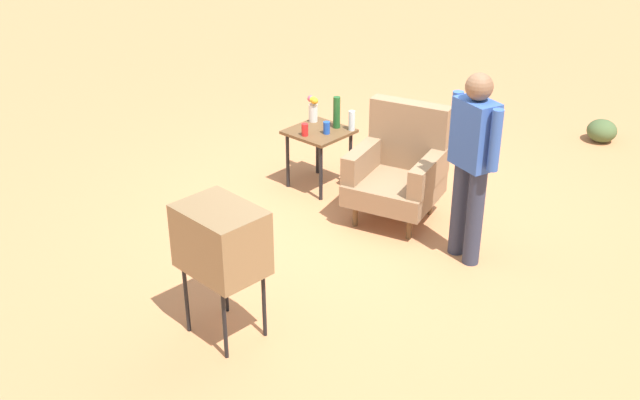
# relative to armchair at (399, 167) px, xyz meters

# --- Properties ---
(ground_plane) EXTENTS (60.00, 60.00, 0.00)m
(ground_plane) POSITION_rel_armchair_xyz_m (-0.13, -0.28, -0.50)
(ground_plane) COLOR #C17A4C
(armchair) EXTENTS (0.93, 0.94, 1.06)m
(armchair) POSITION_rel_armchair_xyz_m (0.00, 0.00, 0.00)
(armchair) COLOR brown
(armchair) RESTS_ON ground
(side_table) EXTENTS (0.56, 0.56, 0.61)m
(side_table) POSITION_rel_armchair_xyz_m (-0.98, -0.02, 0.02)
(side_table) COLOR black
(side_table) RESTS_ON ground
(tv_on_stand) EXTENTS (0.62, 0.48, 1.03)m
(tv_on_stand) POSITION_rel_armchair_xyz_m (0.18, -2.33, 0.28)
(tv_on_stand) COLOR black
(tv_on_stand) RESTS_ON ground
(person_standing) EXTENTS (0.54, 0.32, 1.64)m
(person_standing) POSITION_rel_armchair_xyz_m (0.89, -0.24, 0.44)
(person_standing) COLOR #2D3347
(person_standing) RESTS_ON ground
(soda_can_red) EXTENTS (0.07, 0.07, 0.12)m
(soda_can_red) POSITION_rel_armchair_xyz_m (-0.99, -0.21, 0.17)
(soda_can_red) COLOR red
(soda_can_red) RESTS_ON side_table
(bottle_short_clear) EXTENTS (0.06, 0.06, 0.20)m
(bottle_short_clear) POSITION_rel_armchair_xyz_m (-0.74, 0.20, 0.21)
(bottle_short_clear) COLOR silver
(bottle_short_clear) RESTS_ON side_table
(bottle_wine_green) EXTENTS (0.07, 0.07, 0.32)m
(bottle_wine_green) POSITION_rel_armchair_xyz_m (-0.90, 0.16, 0.27)
(bottle_wine_green) COLOR #1E5623
(bottle_wine_green) RESTS_ON side_table
(soda_can_blue) EXTENTS (0.07, 0.07, 0.12)m
(soda_can_blue) POSITION_rel_armchair_xyz_m (-0.87, -0.03, 0.17)
(soda_can_blue) COLOR blue
(soda_can_blue) RESTS_ON side_table
(flower_vase) EXTENTS (0.14, 0.09, 0.27)m
(flower_vase) POSITION_rel_armchair_xyz_m (-1.19, 0.13, 0.26)
(flower_vase) COLOR silver
(flower_vase) RESTS_ON side_table
(shrub_mid) EXTENTS (0.34, 0.34, 0.26)m
(shrub_mid) POSITION_rel_armchair_xyz_m (0.66, 3.05, -0.37)
(shrub_mid) COLOR #475B33
(shrub_mid) RESTS_ON ground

